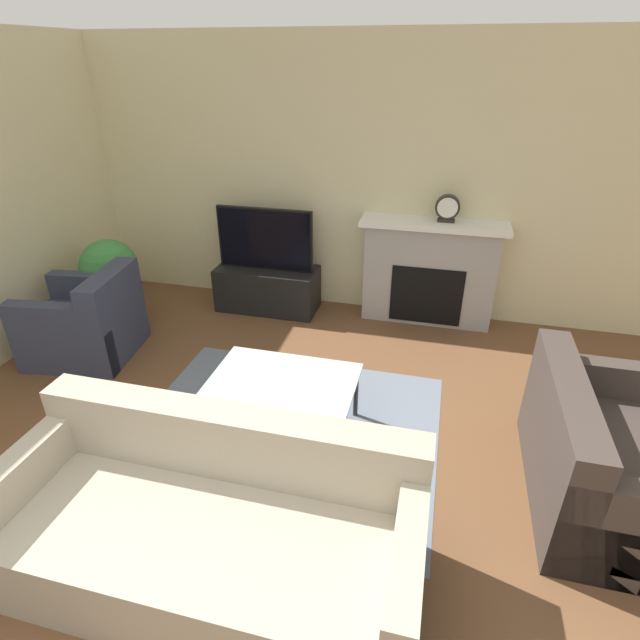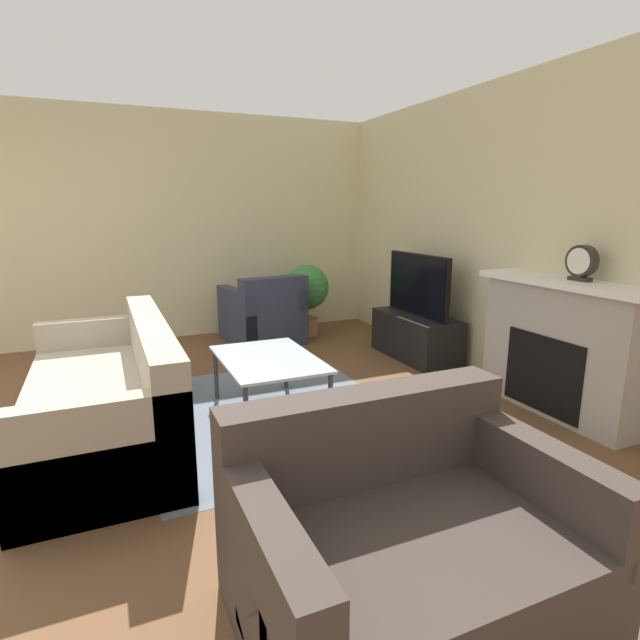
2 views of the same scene
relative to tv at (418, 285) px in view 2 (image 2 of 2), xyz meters
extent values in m
cube|color=beige|center=(0.81, 0.35, 0.56)|extent=(8.52, 0.06, 2.70)
cube|color=beige|center=(-1.98, -1.84, 0.56)|extent=(0.06, 7.32, 2.70)
cube|color=slate|center=(0.80, -1.90, -0.79)|extent=(2.23, 1.90, 0.00)
cube|color=#9E9993|center=(1.68, 0.16, -0.26)|extent=(1.29, 0.32, 1.06)
cube|color=black|center=(1.68, 0.00, -0.46)|extent=(0.71, 0.01, 0.59)
cube|color=white|center=(1.68, 0.13, 0.24)|extent=(1.41, 0.38, 0.05)
cube|color=black|center=(0.00, 0.00, -0.56)|extent=(1.07, 0.48, 0.47)
cube|color=black|center=(0.00, 0.00, 0.00)|extent=(1.01, 0.05, 0.65)
cube|color=black|center=(0.00, -0.02, 0.00)|extent=(0.97, 0.01, 0.61)
cube|color=#9E937F|center=(0.78, -3.11, -0.58)|extent=(2.15, 0.92, 0.42)
cube|color=#9E937F|center=(0.78, -2.75, -0.17)|extent=(2.15, 0.20, 0.40)
cube|color=#9E937F|center=(-0.23, -3.11, -0.46)|extent=(0.14, 0.92, 0.66)
cube|color=#9E937F|center=(1.78, -3.11, -0.46)|extent=(0.14, 0.92, 0.66)
cube|color=#3D332D|center=(2.96, -2.03, -0.58)|extent=(0.94, 1.30, 0.42)
cube|color=#3D332D|center=(2.58, -2.03, -0.17)|extent=(0.20, 1.30, 0.40)
cube|color=#3D332D|center=(2.96, -2.61, -0.46)|extent=(0.94, 0.14, 0.66)
cube|color=#3D332D|center=(2.96, -1.45, -0.46)|extent=(0.94, 0.14, 0.66)
cube|color=#33384C|center=(-1.32, -1.31, -0.58)|extent=(0.97, 0.91, 0.42)
cube|color=#33384C|center=(-0.99, -1.26, -0.17)|extent=(0.31, 0.81, 0.40)
cube|color=#33384C|center=(-1.37, -0.98, -0.46)|extent=(0.88, 0.26, 0.66)
cube|color=#33384C|center=(-1.28, -1.63, -0.46)|extent=(0.88, 0.26, 0.66)
cylinder|color=#333338|center=(0.32, -2.22, -0.58)|extent=(0.04, 0.04, 0.43)
cylinder|color=#333338|center=(1.27, -2.22, -0.58)|extent=(0.04, 0.04, 0.43)
cylinder|color=#333338|center=(0.32, -1.60, -0.58)|extent=(0.04, 0.04, 0.43)
cylinder|color=#333338|center=(1.27, -1.60, -0.58)|extent=(0.04, 0.04, 0.43)
cube|color=silver|center=(0.80, -1.91, -0.35)|extent=(1.03, 0.70, 0.02)
cylinder|color=#AD704C|center=(-1.39, -0.70, -0.68)|extent=(0.29, 0.29, 0.22)
cylinder|color=#4C3823|center=(-1.39, -0.70, -0.49)|extent=(0.03, 0.03, 0.17)
sphere|color=#387F3D|center=(-1.39, -0.70, -0.18)|extent=(0.56, 0.56, 0.56)
cube|color=#28231E|center=(1.79, 0.16, 0.28)|extent=(0.16, 0.07, 0.03)
cylinder|color=#28231E|center=(1.79, 0.16, 0.41)|extent=(0.23, 0.07, 0.23)
cylinder|color=white|center=(1.79, 0.13, 0.41)|extent=(0.19, 0.00, 0.19)
camera|label=1|loc=(1.76, -4.64, 1.68)|focal=28.00mm
camera|label=2|loc=(4.33, -3.02, 0.79)|focal=28.00mm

